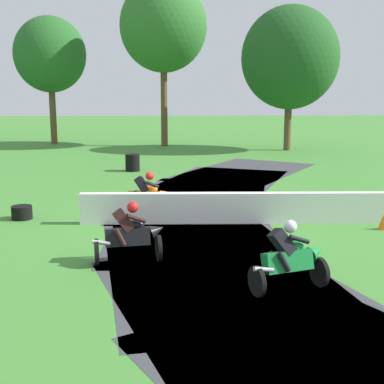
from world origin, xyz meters
TOP-DOWN VIEW (x-y plane):
  - ground_plane at (0.00, 0.00)m, footprint 120.00×120.00m
  - track_asphalt at (1.17, -0.02)m, footprint 9.52×28.58m
  - safety_barrier at (5.29, -0.11)m, footprint 17.07×0.66m
  - motorcycle_lead_orange at (-1.34, 0.93)m, footprint 1.71×0.94m
  - motorcycle_chase_black at (-1.51, -3.42)m, footprint 1.67×0.94m
  - motorcycle_trailing_green at (1.72, -5.20)m, footprint 1.68×1.18m
  - tire_stack_near at (-2.44, 9.93)m, footprint 0.68×0.68m
  - tire_stack_mid_a at (-5.11, 0.69)m, footprint 0.62×0.62m
  - traffic_cone at (5.32, -0.90)m, footprint 0.28×0.28m
  - tree_far_left at (-1.06, 20.88)m, footprint 5.69×5.69m
  - tree_far_right at (-8.84, 22.52)m, footprint 4.88×4.88m
  - tree_behind_barrier at (6.74, 18.14)m, footprint 5.99×5.99m

SIDE VIEW (x-z plane):
  - ground_plane at x=0.00m, z-range 0.00..0.00m
  - track_asphalt at x=1.17m, z-range 0.00..0.01m
  - tire_stack_mid_a at x=-5.11m, z-range 0.00..0.40m
  - traffic_cone at x=5.32m, z-range 0.00..0.44m
  - tire_stack_near at x=-2.44m, z-range 0.00..0.80m
  - safety_barrier at x=5.29m, z-range 0.00..0.90m
  - motorcycle_trailing_green at x=1.72m, z-range -0.07..1.36m
  - motorcycle_lead_orange at x=-1.34m, z-range -0.06..1.37m
  - motorcycle_chase_black at x=-1.51m, z-range -0.06..1.37m
  - tree_behind_barrier at x=6.74m, z-range 1.27..10.11m
  - tree_far_right at x=-8.84m, z-range 1.75..10.44m
  - tree_far_left at x=-1.06m, z-range 2.40..13.23m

